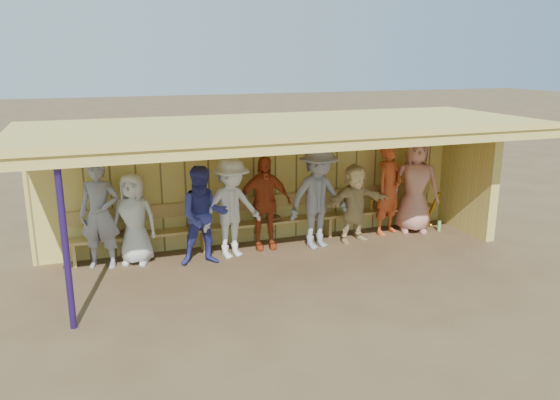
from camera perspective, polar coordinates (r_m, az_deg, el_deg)
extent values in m
plane|color=brown|center=(9.92, 0.68, -6.36)|extent=(90.00, 90.00, 0.00)
imported|color=gray|center=(9.84, -18.33, -1.45)|extent=(0.81, 0.67, 1.91)
imported|color=silver|center=(9.90, -15.01, -1.92)|extent=(0.94, 0.80, 1.63)
imported|color=#33378D|center=(9.61, -7.98, -1.65)|extent=(0.92, 0.76, 1.77)
imported|color=#B3411C|center=(10.32, -1.71, -0.28)|extent=(1.09, 0.52, 1.80)
imported|color=gray|center=(10.36, 4.02, 0.27)|extent=(1.40, 0.98, 1.98)
imported|color=#DEBF7D|center=(10.85, 7.79, -0.29)|extent=(1.51, 0.69, 1.56)
imported|color=#BB461D|center=(11.40, 11.29, 1.14)|extent=(0.81, 0.69, 1.90)
imported|color=tan|center=(11.64, 13.96, 1.50)|extent=(1.14, 0.95, 1.99)
imported|color=silver|center=(9.91, -5.12, -0.84)|extent=(1.34, 1.00, 1.84)
cube|color=#D9C05D|center=(10.79, -1.78, 2.04)|extent=(8.60, 0.20, 2.40)
cube|color=#D9C05D|center=(12.00, 19.11, 2.51)|extent=(0.20, 1.62, 2.40)
cube|color=#DDC25B|center=(9.32, 0.73, 7.83)|extent=(8.80, 3.20, 0.10)
cube|color=#DDC25B|center=(7.96, 4.49, 5.66)|extent=(8.80, 0.10, 0.18)
cube|color=#DDC25B|center=(8.79, -23.31, 5.30)|extent=(0.08, 3.00, 0.16)
cube|color=#DDC25B|center=(8.78, -17.10, 5.84)|extent=(0.08, 3.00, 0.16)
cube|color=#DDC25B|center=(8.87, -10.94, 6.30)|extent=(0.08, 3.00, 0.16)
cube|color=#DDC25B|center=(9.06, -4.96, 6.68)|extent=(0.08, 3.00, 0.16)
cube|color=#DDC25B|center=(9.34, 0.72, 6.98)|extent=(0.08, 3.00, 0.16)
cube|color=#DDC25B|center=(9.71, 6.03, 7.19)|extent=(0.08, 3.00, 0.16)
cube|color=#DDC25B|center=(10.15, 10.92, 7.34)|extent=(0.08, 3.00, 0.16)
cube|color=#DDC25B|center=(10.66, 15.37, 7.42)|extent=(0.08, 3.00, 0.16)
cube|color=#DDC25B|center=(11.23, 19.40, 7.46)|extent=(0.08, 3.00, 0.16)
cylinder|color=navy|center=(7.67, -21.54, -4.33)|extent=(0.09, 0.09, 2.40)
cube|color=tan|center=(10.73, -1.27, -2.32)|extent=(7.60, 0.32, 0.05)
cube|color=tan|center=(10.77, -1.55, -0.18)|extent=(7.60, 0.04, 0.26)
cube|color=tan|center=(10.31, -20.70, -5.33)|extent=(0.06, 0.29, 0.40)
cube|color=tan|center=(10.48, -8.00, -4.17)|extent=(0.06, 0.29, 0.40)
cube|color=tan|center=(11.25, 5.00, -2.77)|extent=(0.06, 0.29, 0.40)
cube|color=tan|center=(12.35, 14.80, -1.61)|extent=(0.06, 0.29, 0.40)
cylinder|color=orange|center=(12.17, 15.58, -0.93)|extent=(0.13, 0.41, 0.80)
sphere|color=gold|center=(12.27, 15.46, -2.54)|extent=(0.08, 0.08, 0.08)
ellipsoid|color=#593319|center=(10.31, -8.85, -2.67)|extent=(0.30, 0.24, 0.14)
ellipsoid|color=#593319|center=(10.17, -15.69, -3.30)|extent=(0.30, 0.24, 0.14)
ellipsoid|color=#593319|center=(10.68, -0.70, -1.87)|extent=(0.30, 0.24, 0.14)
cylinder|color=#9DDA6D|center=(11.34, 6.57, -0.77)|extent=(0.07, 0.07, 0.22)
cylinder|color=gold|center=(11.64, 9.58, -0.47)|extent=(0.07, 0.07, 0.22)
cylinder|color=#77BC5E|center=(12.02, 16.30, -2.62)|extent=(0.07, 0.07, 0.22)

